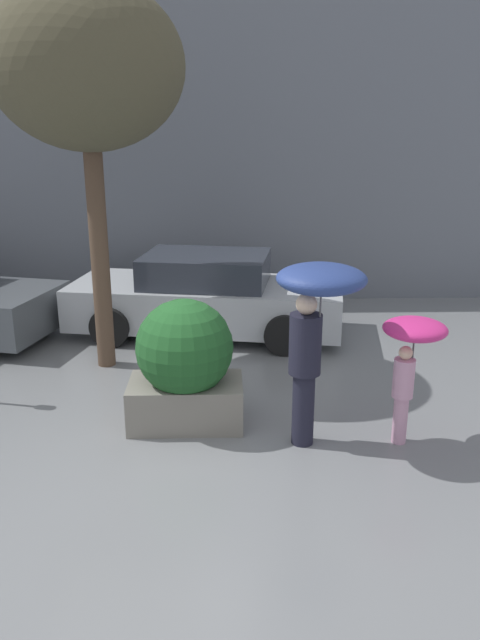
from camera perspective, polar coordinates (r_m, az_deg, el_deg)
name	(u,v)px	position (r m, az deg, el deg)	size (l,w,h in m)	color
ground_plane	(142,458)	(6.96, -8.95, -12.37)	(40.00, 40.00, 0.00)	slate
building_facade	(176,148)	(12.52, -5.89, 15.38)	(18.00, 0.30, 6.00)	slate
planter_box	(185,363)	(7.32, -5.06, -3.94)	(1.34, 1.14, 1.54)	gray
person_adult	(315,310)	(6.57, 6.90, 0.89)	(0.94, 0.94, 2.08)	#1E1E2D
person_child	(411,347)	(7.01, 15.40, -2.38)	(0.69, 0.69, 1.44)	#D199B7
parked_car_near	(206,297)	(10.60, -3.09, 2.13)	(4.77, 2.55, 1.37)	#B7BCC1
street_tree	(87,69)	(8.96, -13.83, 21.41)	(2.57, 2.57, 5.26)	brown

